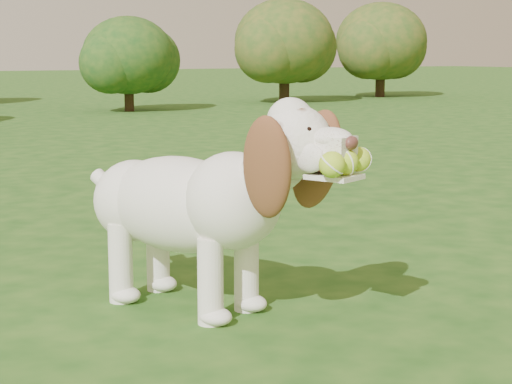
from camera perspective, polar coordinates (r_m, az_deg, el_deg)
ground at (r=3.42m, az=-8.53°, el=-5.95°), size 80.00×80.00×0.00m
dog at (r=2.94m, az=-3.63°, el=-0.36°), size 0.68×1.12×0.76m
shrub_f at (r=15.56m, az=1.91°, el=10.00°), size 1.79×1.79×1.86m
shrub_d at (r=13.31m, az=-8.52°, el=8.99°), size 1.40×1.40×1.45m
shrub_h at (r=17.69m, az=8.34°, el=9.91°), size 1.83×1.83×1.90m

